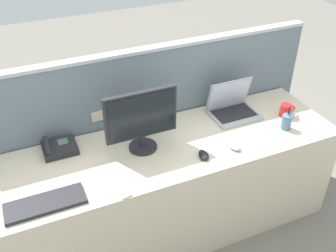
{
  "coord_description": "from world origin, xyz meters",
  "views": [
    {
      "loc": [
        -0.83,
        -1.84,
        2.28
      ],
      "look_at": [
        0.0,
        0.05,
        0.87
      ],
      "focal_mm": 41.88,
      "sensor_mm": 36.0,
      "label": 1
    }
  ],
  "objects_px": {
    "desktop_monitor": "(141,118)",
    "computer_mouse_left_hand": "(234,146)",
    "laptop": "(232,106)",
    "desk_phone": "(59,148)",
    "coffee_mug": "(286,110)",
    "keyboard_main": "(45,203)",
    "cell_phone_silver_slab": "(121,189)",
    "pen_cup": "(286,122)",
    "computer_mouse_right_hand": "(204,155)"
  },
  "relations": [
    {
      "from": "laptop",
      "to": "cell_phone_silver_slab",
      "type": "distance_m",
      "value": 1.07
    },
    {
      "from": "computer_mouse_left_hand",
      "to": "pen_cup",
      "type": "height_order",
      "value": "pen_cup"
    },
    {
      "from": "desk_phone",
      "to": "computer_mouse_right_hand",
      "type": "bearing_deg",
      "value": -27.49
    },
    {
      "from": "desktop_monitor",
      "to": "computer_mouse_left_hand",
      "type": "bearing_deg",
      "value": -25.05
    },
    {
      "from": "desktop_monitor",
      "to": "computer_mouse_right_hand",
      "type": "distance_m",
      "value": 0.45
    },
    {
      "from": "pen_cup",
      "to": "cell_phone_silver_slab",
      "type": "xyz_separation_m",
      "value": [
        -1.22,
        -0.12,
        -0.05
      ]
    },
    {
      "from": "keyboard_main",
      "to": "coffee_mug",
      "type": "height_order",
      "value": "coffee_mug"
    },
    {
      "from": "coffee_mug",
      "to": "keyboard_main",
      "type": "bearing_deg",
      "value": -173.31
    },
    {
      "from": "desk_phone",
      "to": "keyboard_main",
      "type": "relative_size",
      "value": 0.49
    },
    {
      "from": "desktop_monitor",
      "to": "coffee_mug",
      "type": "relative_size",
      "value": 3.78
    },
    {
      "from": "desktop_monitor",
      "to": "computer_mouse_right_hand",
      "type": "relative_size",
      "value": 4.63
    },
    {
      "from": "keyboard_main",
      "to": "computer_mouse_right_hand",
      "type": "xyz_separation_m",
      "value": [
        0.97,
        0.02,
        0.01
      ]
    },
    {
      "from": "cell_phone_silver_slab",
      "to": "coffee_mug",
      "type": "xyz_separation_m",
      "value": [
        1.32,
        0.25,
        0.04
      ]
    },
    {
      "from": "computer_mouse_left_hand",
      "to": "coffee_mug",
      "type": "xyz_separation_m",
      "value": [
        0.54,
        0.18,
        0.03
      ]
    },
    {
      "from": "desktop_monitor",
      "to": "computer_mouse_right_hand",
      "type": "xyz_separation_m",
      "value": [
        0.31,
        -0.25,
        -0.2
      ]
    },
    {
      "from": "laptop",
      "to": "computer_mouse_left_hand",
      "type": "bearing_deg",
      "value": -119.03
    },
    {
      "from": "coffee_mug",
      "to": "computer_mouse_right_hand",
      "type": "bearing_deg",
      "value": -166.49
    },
    {
      "from": "keyboard_main",
      "to": "computer_mouse_right_hand",
      "type": "bearing_deg",
      "value": 1.38
    },
    {
      "from": "cell_phone_silver_slab",
      "to": "coffee_mug",
      "type": "distance_m",
      "value": 1.35
    },
    {
      "from": "laptop",
      "to": "cell_phone_silver_slab",
      "type": "relative_size",
      "value": 2.18
    },
    {
      "from": "keyboard_main",
      "to": "pen_cup",
      "type": "bearing_deg",
      "value": 2.72
    },
    {
      "from": "keyboard_main",
      "to": "coffee_mug",
      "type": "relative_size",
      "value": 3.47
    },
    {
      "from": "computer_mouse_right_hand",
      "to": "computer_mouse_left_hand",
      "type": "xyz_separation_m",
      "value": [
        0.22,
        0.0,
        0.0
      ]
    },
    {
      "from": "computer_mouse_left_hand",
      "to": "keyboard_main",
      "type": "bearing_deg",
      "value": 170.8
    },
    {
      "from": "desk_phone",
      "to": "computer_mouse_right_hand",
      "type": "xyz_separation_m",
      "value": [
        0.81,
        -0.42,
        -0.01
      ]
    },
    {
      "from": "pen_cup",
      "to": "coffee_mug",
      "type": "xyz_separation_m",
      "value": [
        0.1,
        0.13,
        -0.01
      ]
    },
    {
      "from": "desktop_monitor",
      "to": "desk_phone",
      "type": "height_order",
      "value": "desktop_monitor"
    },
    {
      "from": "desktop_monitor",
      "to": "pen_cup",
      "type": "relative_size",
      "value": 2.73
    },
    {
      "from": "coffee_mug",
      "to": "pen_cup",
      "type": "bearing_deg",
      "value": -127.34
    },
    {
      "from": "desk_phone",
      "to": "keyboard_main",
      "type": "height_order",
      "value": "desk_phone"
    },
    {
      "from": "laptop",
      "to": "keyboard_main",
      "type": "relative_size",
      "value": 0.79
    },
    {
      "from": "desktop_monitor",
      "to": "cell_phone_silver_slab",
      "type": "relative_size",
      "value": 3.02
    },
    {
      "from": "computer_mouse_left_hand",
      "to": "computer_mouse_right_hand",
      "type": "bearing_deg",
      "value": 169.9
    },
    {
      "from": "cell_phone_silver_slab",
      "to": "keyboard_main",
      "type": "bearing_deg",
      "value": 162.3
    },
    {
      "from": "laptop",
      "to": "computer_mouse_right_hand",
      "type": "xyz_separation_m",
      "value": [
        -0.42,
        -0.36,
        -0.05
      ]
    },
    {
      "from": "desk_phone",
      "to": "pen_cup",
      "type": "relative_size",
      "value": 1.23
    },
    {
      "from": "desktop_monitor",
      "to": "desk_phone",
      "type": "distance_m",
      "value": 0.56
    },
    {
      "from": "desktop_monitor",
      "to": "computer_mouse_left_hand",
      "type": "xyz_separation_m",
      "value": [
        0.53,
        -0.25,
        -0.2
      ]
    },
    {
      "from": "laptop",
      "to": "desk_phone",
      "type": "height_order",
      "value": "laptop"
    },
    {
      "from": "laptop",
      "to": "coffee_mug",
      "type": "bearing_deg",
      "value": -28.0
    },
    {
      "from": "desktop_monitor",
      "to": "pen_cup",
      "type": "height_order",
      "value": "desktop_monitor"
    },
    {
      "from": "pen_cup",
      "to": "computer_mouse_right_hand",
      "type": "bearing_deg",
      "value": -175.51
    },
    {
      "from": "desktop_monitor",
      "to": "coffee_mug",
      "type": "distance_m",
      "value": 1.09
    },
    {
      "from": "desk_phone",
      "to": "cell_phone_silver_slab",
      "type": "height_order",
      "value": "desk_phone"
    },
    {
      "from": "computer_mouse_left_hand",
      "to": "coffee_mug",
      "type": "distance_m",
      "value": 0.57
    },
    {
      "from": "desktop_monitor",
      "to": "laptop",
      "type": "relative_size",
      "value": 1.39
    },
    {
      "from": "desk_phone",
      "to": "cell_phone_silver_slab",
      "type": "bearing_deg",
      "value": -62.99
    },
    {
      "from": "desktop_monitor",
      "to": "coffee_mug",
      "type": "bearing_deg",
      "value": -3.49
    },
    {
      "from": "laptop",
      "to": "pen_cup",
      "type": "bearing_deg",
      "value": -52.37
    },
    {
      "from": "laptop",
      "to": "cell_phone_silver_slab",
      "type": "height_order",
      "value": "laptop"
    }
  ]
}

